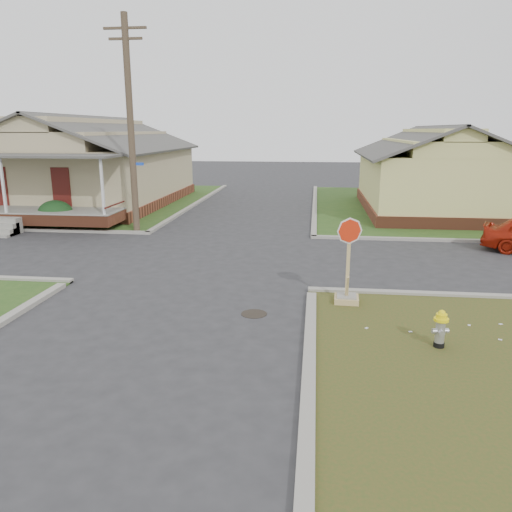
# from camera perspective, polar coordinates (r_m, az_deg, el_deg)

# --- Properties ---
(ground) EXTENTS (120.00, 120.00, 0.00)m
(ground) POSITION_cam_1_polar(r_m,az_deg,el_deg) (13.31, -9.44, -5.39)
(ground) COLOR #2B2A2D
(ground) RESTS_ON ground
(verge_far_left) EXTENTS (19.00, 19.00, 0.05)m
(verge_far_left) POSITION_cam_1_polar(r_m,az_deg,el_deg) (34.60, -22.09, 5.90)
(verge_far_left) COLOR #28491A
(verge_far_left) RESTS_ON ground
(curbs) EXTENTS (80.00, 40.00, 0.12)m
(curbs) POSITION_cam_1_polar(r_m,az_deg,el_deg) (17.96, -5.05, -0.09)
(curbs) COLOR gray
(curbs) RESTS_ON ground
(manhole) EXTENTS (0.64, 0.64, 0.01)m
(manhole) POSITION_cam_1_polar(r_m,az_deg,el_deg) (12.42, -0.22, -6.61)
(manhole) COLOR black
(manhole) RESTS_ON ground
(corner_house) EXTENTS (10.10, 15.50, 5.30)m
(corner_house) POSITION_cam_1_polar(r_m,az_deg,el_deg) (31.84, -18.81, 9.63)
(corner_house) COLOR brown
(corner_house) RESTS_ON ground
(side_house_yellow) EXTENTS (7.60, 11.60, 4.70)m
(side_house_yellow) POSITION_cam_1_polar(r_m,az_deg,el_deg) (29.31, 19.61, 9.05)
(side_house_yellow) COLOR brown
(side_house_yellow) RESTS_ON ground
(utility_pole) EXTENTS (1.80, 0.28, 9.00)m
(utility_pole) POSITION_cam_1_polar(r_m,az_deg,el_deg) (22.34, -14.15, 14.43)
(utility_pole) COLOR #3A2D21
(utility_pole) RESTS_ON ground
(fire_hydrant) EXTENTS (0.30, 0.30, 0.81)m
(fire_hydrant) POSITION_cam_1_polar(r_m,az_deg,el_deg) (11.03, 20.34, -7.59)
(fire_hydrant) COLOR black
(fire_hydrant) RESTS_ON ground
(stop_sign) EXTENTS (0.64, 0.62, 2.24)m
(stop_sign) POSITION_cam_1_polar(r_m,az_deg,el_deg) (13.17, 10.37, -3.20)
(stop_sign) COLOR tan
(stop_sign) RESTS_ON ground
(hedge_right) EXTENTS (1.56, 1.28, 1.19)m
(hedge_right) POSITION_cam_1_polar(r_m,az_deg,el_deg) (24.84, -21.91, 4.46)
(hedge_right) COLOR black
(hedge_right) RESTS_ON verge_far_left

